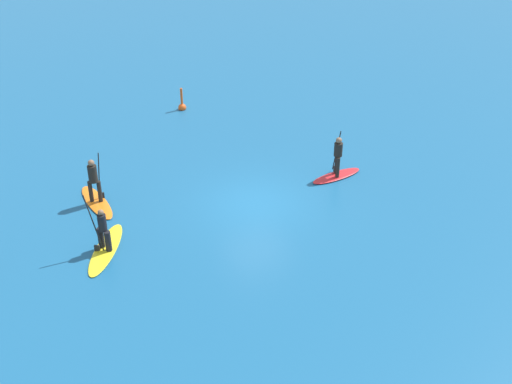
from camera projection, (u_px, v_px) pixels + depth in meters
ground_plane at (256, 203)px, 25.90m from camera, size 120.00×120.00×0.00m
surfer_on_orange_board at (95, 192)px, 25.63m from camera, size 0.86×2.94×2.07m
surfer_on_yellow_board at (105, 241)px, 22.95m from camera, size 2.44×3.09×2.35m
surfer_on_red_board at (337, 166)px, 27.46m from camera, size 2.46×0.91×2.06m
marker_buoy at (182, 106)px, 33.77m from camera, size 0.41×0.41×1.26m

